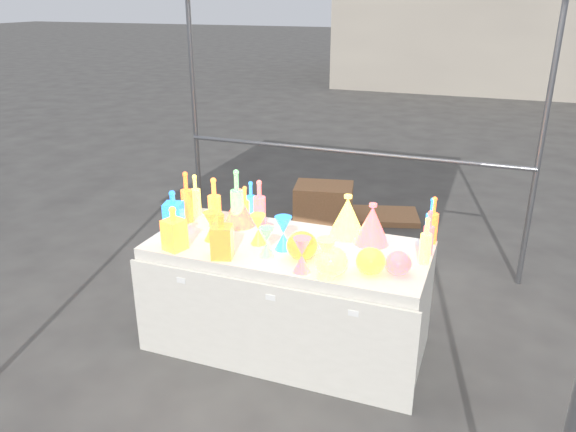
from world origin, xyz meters
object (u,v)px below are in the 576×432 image
(display_table, at_px, (288,296))
(hourglass_0, at_px, (211,226))
(decanter_0, at_px, (174,228))
(cardboard_box_closed, at_px, (323,205))
(bottle_0, at_px, (214,202))
(lampshade_0, at_px, (239,207))
(globe_0, at_px, (371,262))

(display_table, bearing_deg, hourglass_0, -168.91)
(decanter_0, height_order, hourglass_0, decanter_0)
(cardboard_box_closed, distance_m, decanter_0, 2.59)
(bottle_0, relative_size, hourglass_0, 1.80)
(hourglass_0, distance_m, lampshade_0, 0.31)
(display_table, height_order, bottle_0, bottle_0)
(display_table, xyz_separation_m, bottle_0, (-0.59, 0.13, 0.55))
(cardboard_box_closed, bearing_deg, hourglass_0, -103.62)
(bottle_0, height_order, hourglass_0, bottle_0)
(display_table, height_order, hourglass_0, hourglass_0)
(globe_0, relative_size, lampshade_0, 0.65)
(display_table, bearing_deg, cardboard_box_closed, 100.95)
(bottle_0, bearing_deg, lampshade_0, 26.78)
(globe_0, bearing_deg, hourglass_0, 174.99)
(decanter_0, xyz_separation_m, globe_0, (1.23, 0.11, -0.08))
(display_table, relative_size, cardboard_box_closed, 3.12)
(bottle_0, distance_m, hourglass_0, 0.26)
(decanter_0, relative_size, globe_0, 1.68)
(cardboard_box_closed, bearing_deg, decanter_0, -106.93)
(cardboard_box_closed, xyz_separation_m, decanter_0, (-0.22, -2.49, 0.68))
(display_table, distance_m, bottle_0, 0.82)
(cardboard_box_closed, bearing_deg, globe_0, -78.82)
(hourglass_0, bearing_deg, globe_0, -5.01)
(globe_0, distance_m, lampshade_0, 1.10)
(bottle_0, distance_m, decanter_0, 0.44)
(cardboard_box_closed, height_order, decanter_0, decanter_0)
(decanter_0, distance_m, lampshade_0, 0.55)
(hourglass_0, height_order, lampshade_0, lampshade_0)
(display_table, relative_size, hourglass_0, 9.38)
(decanter_0, distance_m, hourglass_0, 0.26)
(cardboard_box_closed, relative_size, hourglass_0, 3.01)
(display_table, distance_m, decanter_0, 0.88)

